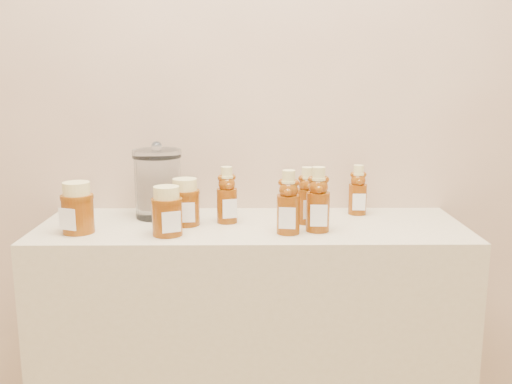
{
  "coord_description": "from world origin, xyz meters",
  "views": [
    {
      "loc": [
        0.0,
        -0.01,
        1.32
      ],
      "look_at": [
        0.01,
        1.52,
        1.0
      ],
      "focal_mm": 40.0,
      "sensor_mm": 36.0,
      "label": 1
    }
  ],
  "objects_px": {
    "display_table": "(252,370)",
    "bear_bottle_back_left": "(227,191)",
    "bear_bottle_front_left": "(288,198)",
    "honey_jar_left": "(78,208)",
    "glass_canister": "(158,181)"
  },
  "relations": [
    {
      "from": "display_table",
      "to": "bear_bottle_back_left",
      "type": "bearing_deg",
      "value": 161.49
    },
    {
      "from": "bear_bottle_front_left",
      "to": "honey_jar_left",
      "type": "relative_size",
      "value": 1.4
    },
    {
      "from": "honey_jar_left",
      "to": "display_table",
      "type": "bearing_deg",
      "value": 32.33
    },
    {
      "from": "display_table",
      "to": "glass_canister",
      "type": "bearing_deg",
      "value": 162.29
    },
    {
      "from": "bear_bottle_back_left",
      "to": "glass_canister",
      "type": "relative_size",
      "value": 0.83
    },
    {
      "from": "display_table",
      "to": "glass_canister",
      "type": "xyz_separation_m",
      "value": [
        -0.28,
        0.09,
        0.56
      ]
    },
    {
      "from": "honey_jar_left",
      "to": "glass_canister",
      "type": "relative_size",
      "value": 0.63
    },
    {
      "from": "glass_canister",
      "to": "honey_jar_left",
      "type": "bearing_deg",
      "value": -137.83
    },
    {
      "from": "bear_bottle_front_left",
      "to": "glass_canister",
      "type": "xyz_separation_m",
      "value": [
        -0.37,
        0.18,
        0.01
      ]
    },
    {
      "from": "bear_bottle_front_left",
      "to": "glass_canister",
      "type": "bearing_deg",
      "value": 163.36
    },
    {
      "from": "bear_bottle_back_left",
      "to": "bear_bottle_front_left",
      "type": "xyz_separation_m",
      "value": [
        0.17,
        -0.12,
        0.01
      ]
    },
    {
      "from": "bear_bottle_front_left",
      "to": "glass_canister",
      "type": "height_order",
      "value": "glass_canister"
    },
    {
      "from": "display_table",
      "to": "bear_bottle_front_left",
      "type": "xyz_separation_m",
      "value": [
        0.1,
        -0.09,
        0.55
      ]
    },
    {
      "from": "bear_bottle_front_left",
      "to": "display_table",
      "type": "bearing_deg",
      "value": 145.83
    },
    {
      "from": "glass_canister",
      "to": "bear_bottle_front_left",
      "type": "bearing_deg",
      "value": -25.74
    }
  ]
}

